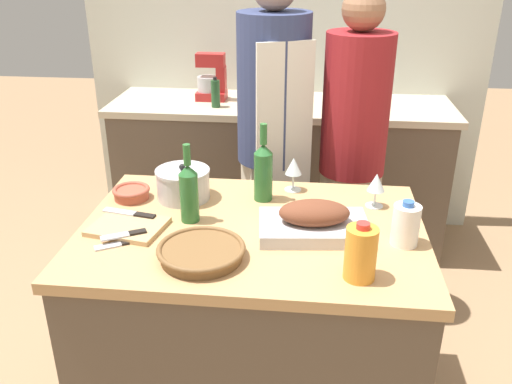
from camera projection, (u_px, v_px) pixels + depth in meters
The scene contains 23 objects.
kitchen_island at pixel (252, 326), 2.11m from camera, with size 1.22×0.85×0.87m.
back_counter at pixel (279, 173), 3.46m from camera, with size 2.06×0.60×0.92m.
back_wall at pixel (285, 34), 3.44m from camera, with size 2.56×0.10×2.55m.
roasting_pan at pixel (314, 221), 1.87m from camera, with size 0.40×0.27×0.12m.
wicker_basket at pixel (201, 252), 1.72m from camera, with size 0.28×0.28×0.05m.
cutting_board at pixel (128, 227), 1.91m from camera, with size 0.28×0.24×0.02m.
stock_pot at pixel (183, 184), 2.12m from camera, with size 0.21×0.21×0.14m.
mixing_bowl at pixel (131, 193), 2.13m from camera, with size 0.15×0.15×0.05m.
juice_jug at pixel (361, 253), 1.60m from camera, with size 0.10×0.10×0.19m.
milk_jug at pixel (406, 225), 1.79m from camera, with size 0.09×0.09×0.16m.
wine_bottle_green at pixel (263, 170), 2.09m from camera, with size 0.07×0.07×0.31m.
wine_bottle_dark at pixel (189, 191), 1.93m from camera, with size 0.07×0.07×0.29m.
wine_glass_left at pixel (294, 167), 2.18m from camera, with size 0.07×0.07×0.14m.
wine_glass_right at pixel (376, 184), 2.04m from camera, with size 0.07×0.07×0.13m.
knife_chef at pixel (131, 213), 1.98m from camera, with size 0.21×0.07×0.01m.
knife_paring at pixel (125, 234), 1.83m from camera, with size 0.15×0.10×0.01m.
knife_bread at pixel (118, 244), 1.81m from camera, with size 0.14×0.10×0.01m.
stand_mixer at pixel (211, 81), 3.30m from camera, with size 0.18×0.14×0.28m.
condiment_bottle_tall at pixel (329, 91), 3.22m from camera, with size 0.06×0.06×0.17m.
condiment_bottle_short at pixel (216, 93), 3.16m from camera, with size 0.05×0.05×0.18m.
condiment_bottle_extra at pixel (366, 88), 3.30m from camera, with size 0.06×0.06×0.17m.
person_cook_aproned at pixel (273, 134), 2.61m from camera, with size 0.36×0.38×1.73m.
person_cook_guest at pixel (353, 147), 2.59m from camera, with size 0.31×0.31×1.63m.
Camera 1 is at (0.20, -1.69, 1.79)m, focal length 38.00 mm.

